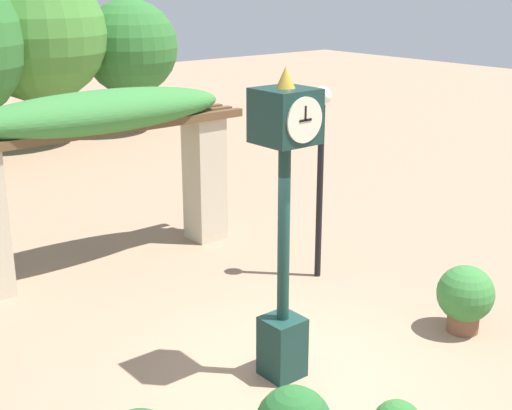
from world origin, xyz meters
name	(u,v)px	position (x,y,z in m)	size (l,w,h in m)	color
ground_plane	(298,378)	(0.00, 0.00, 0.00)	(60.00, 60.00, 0.00)	#9E7A60
pedestal_clock	(284,213)	(-0.09, 0.19, 2.07)	(0.60, 0.65, 3.72)	#14332D
pergola	(101,138)	(0.00, 4.72, 2.16)	(5.20, 1.19, 2.93)	#BCB299
potted_plant_far_left	(465,296)	(2.58, -0.52, 0.51)	(0.77, 0.77, 0.94)	brown
lamp_post	(321,150)	(2.37, 2.11, 2.09)	(0.29, 0.29, 3.07)	black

